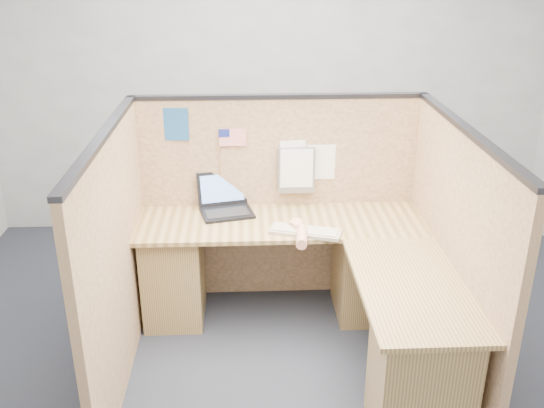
{
  "coord_description": "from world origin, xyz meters",
  "views": [
    {
      "loc": [
        -0.23,
        -3.07,
        2.44
      ],
      "look_at": [
        -0.07,
        0.5,
        0.93
      ],
      "focal_mm": 40.0,
      "sensor_mm": 36.0,
      "label": 1
    }
  ],
  "objects_px": {
    "laptop": "(227,202)",
    "keyboard": "(305,231)",
    "l_desk": "(313,293)",
    "mouse": "(297,225)"
  },
  "relations": [
    {
      "from": "l_desk",
      "to": "laptop",
      "type": "bearing_deg",
      "value": 133.11
    },
    {
      "from": "l_desk",
      "to": "laptop",
      "type": "relative_size",
      "value": 4.78
    },
    {
      "from": "l_desk",
      "to": "mouse",
      "type": "relative_size",
      "value": 18.72
    },
    {
      "from": "keyboard",
      "to": "laptop",
      "type": "bearing_deg",
      "value": 159.35
    },
    {
      "from": "laptop",
      "to": "l_desk",
      "type": "bearing_deg",
      "value": -60.09
    },
    {
      "from": "laptop",
      "to": "keyboard",
      "type": "xyz_separation_m",
      "value": [
        0.52,
        -0.4,
        -0.05
      ]
    },
    {
      "from": "keyboard",
      "to": "mouse",
      "type": "distance_m",
      "value": 0.09
    },
    {
      "from": "l_desk",
      "to": "mouse",
      "type": "distance_m",
      "value": 0.46
    },
    {
      "from": "laptop",
      "to": "keyboard",
      "type": "bearing_deg",
      "value": -51.11
    },
    {
      "from": "laptop",
      "to": "keyboard",
      "type": "distance_m",
      "value": 0.65
    }
  ]
}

